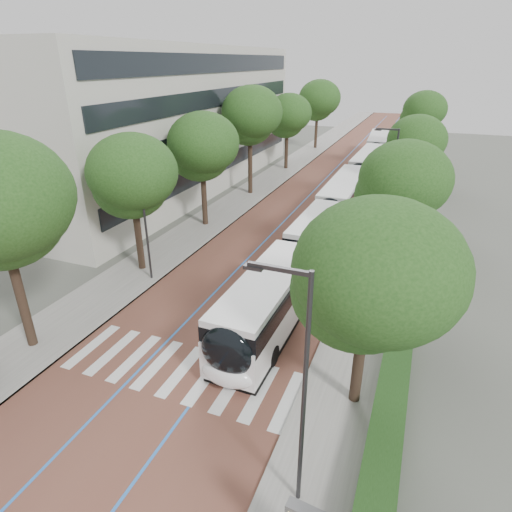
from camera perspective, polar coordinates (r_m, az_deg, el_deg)
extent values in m
plane|color=#51544C|center=(19.57, -11.97, -16.39)|extent=(160.00, 160.00, 0.00)
cube|color=brown|center=(54.21, 11.69, 10.66)|extent=(11.00, 140.00, 0.02)
cube|color=gray|center=(55.92, 4.00, 11.58)|extent=(4.00, 140.00, 0.12)
cube|color=gray|center=(53.48, 19.69, 9.60)|extent=(4.00, 140.00, 0.12)
cube|color=gray|center=(55.39, 5.90, 11.38)|extent=(0.20, 140.00, 0.14)
cube|color=gray|center=(53.56, 17.66, 9.90)|extent=(0.20, 140.00, 0.14)
cube|color=silver|center=(22.71, -21.02, -11.11)|extent=(0.55, 3.60, 0.01)
cube|color=silver|center=(21.98, -18.52, -11.99)|extent=(0.55, 3.60, 0.01)
cube|color=silver|center=(21.29, -15.84, -12.91)|extent=(0.55, 3.60, 0.01)
cube|color=silver|center=(20.66, -12.97, -13.86)|extent=(0.55, 3.60, 0.01)
cube|color=silver|center=(20.09, -9.91, -14.83)|extent=(0.55, 3.60, 0.01)
cube|color=silver|center=(19.58, -6.64, -15.81)|extent=(0.55, 3.60, 0.01)
cube|color=silver|center=(19.14, -3.18, -16.78)|extent=(0.55, 3.60, 0.01)
cube|color=silver|center=(18.77, 0.47, -17.73)|extent=(0.55, 3.60, 0.01)
cube|color=silver|center=(18.48, 4.29, -18.64)|extent=(0.55, 3.60, 0.01)
cube|color=blue|center=(54.49, 10.01, 10.88)|extent=(0.12, 126.00, 0.01)
cube|color=blue|center=(53.96, 13.38, 10.45)|extent=(0.12, 126.00, 0.01)
cube|color=#B6B4A9|center=(49.34, -14.45, 17.34)|extent=(18.00, 40.00, 14.00)
cube|color=black|center=(45.43, -4.31, 12.31)|extent=(0.12, 38.00, 1.60)
cube|color=black|center=(44.86, -4.44, 16.30)|extent=(0.12, 38.00, 1.60)
cube|color=black|center=(44.51, -4.58, 20.38)|extent=(0.12, 38.00, 1.60)
cube|color=black|center=(44.39, -4.72, 24.24)|extent=(0.12, 38.00, 1.60)
cube|color=#1B3B14|center=(17.05, 16.83, -22.21)|extent=(1.20, 14.00, 0.80)
cylinder|color=#2A2A2C|center=(12.56, 6.40, -18.50)|extent=(0.14, 0.14, 8.00)
cube|color=#2A2A2C|center=(10.50, 3.20, -1.75)|extent=(1.70, 0.12, 0.12)
cube|color=#2A2A2C|center=(10.75, -0.35, -1.53)|extent=(0.50, 0.20, 0.10)
cylinder|color=#2A2A2C|center=(35.07, 17.68, 9.39)|extent=(0.14, 0.14, 8.00)
cube|color=#2A2A2C|center=(34.39, 17.17, 15.85)|extent=(1.70, 0.12, 0.12)
cube|color=#2A2A2C|center=(34.47, 15.96, 15.87)|extent=(0.50, 0.20, 0.10)
cylinder|color=#2A2A2C|center=(26.39, -14.61, 4.92)|extent=(0.14, 0.14, 8.00)
cylinder|color=black|center=(22.71, -28.73, -5.33)|extent=(0.44, 0.44, 4.98)
cylinder|color=black|center=(28.62, -15.34, 2.14)|extent=(0.44, 0.44, 4.28)
ellipsoid|color=#1C4315|center=(27.43, -16.25, 9.65)|extent=(5.40, 5.40, 4.59)
cylinder|color=black|center=(35.71, -6.91, 7.46)|extent=(0.44, 0.44, 4.45)
ellipsoid|color=#1C4315|center=(34.74, -7.26, 13.84)|extent=(5.58, 5.58, 4.74)
cylinder|color=black|center=(44.33, -0.78, 11.62)|extent=(0.44, 0.44, 5.34)
ellipsoid|color=#1C4315|center=(43.49, -0.81, 17.87)|extent=(5.88, 5.88, 5.00)
cylinder|color=black|center=(55.47, 4.06, 13.75)|extent=(0.44, 0.44, 4.45)
ellipsoid|color=#1C4315|center=(54.85, 4.19, 17.91)|extent=(5.40, 5.40, 4.59)
cylinder|color=black|center=(69.68, 8.00, 16.00)|extent=(0.44, 0.44, 4.89)
ellipsoid|color=#1C4315|center=(69.17, 8.23, 19.64)|extent=(6.28, 6.28, 5.34)
cylinder|color=black|center=(17.64, 13.50, -13.61)|extent=(0.44, 0.44, 3.91)
ellipsoid|color=#1C4315|center=(15.73, 14.77, -3.34)|extent=(6.03, 6.03, 5.12)
cylinder|color=black|center=(28.06, 17.44, 1.25)|extent=(0.44, 0.44, 4.13)
ellipsoid|color=#1C4315|center=(26.87, 18.45, 8.60)|extent=(5.32, 5.32, 4.53)
cylinder|color=black|center=(41.35, 19.35, 8.44)|extent=(0.44, 0.44, 4.17)
ellipsoid|color=#1C4315|center=(40.54, 20.11, 13.56)|extent=(4.98, 4.98, 4.23)
cylinder|color=black|center=(56.89, 20.50, 12.80)|extent=(0.44, 0.44, 4.87)
ellipsoid|color=#1C4315|center=(56.26, 21.19, 17.19)|extent=(4.97, 4.97, 4.22)
cylinder|color=black|center=(25.56, 5.71, -0.72)|extent=(2.32, 0.94, 2.30)
cube|color=white|center=(21.53, 1.55, -7.38)|extent=(2.66, 9.40, 1.82)
cube|color=black|center=(20.95, 1.58, -4.74)|extent=(2.70, 9.22, 0.97)
cube|color=silver|center=(20.64, 1.60, -3.18)|extent=(2.61, 9.21, 0.31)
cube|color=black|center=(22.13, 1.52, -9.77)|extent=(2.60, 9.03, 0.35)
cube|color=white|center=(29.59, 8.16, 1.71)|extent=(2.63, 7.78, 1.82)
cube|color=black|center=(29.17, 8.29, 3.77)|extent=(2.67, 7.63, 0.97)
cube|color=silver|center=(28.95, 8.37, 4.95)|extent=(2.58, 7.63, 0.31)
cube|color=black|center=(30.02, 8.04, -0.20)|extent=(2.58, 7.47, 0.35)
ellipsoid|color=black|center=(17.69, -3.85, -12.53)|extent=(2.37, 1.14, 2.28)
ellipsoid|color=white|center=(18.37, -3.81, -15.45)|extent=(2.37, 1.04, 1.14)
cylinder|color=black|center=(20.61, -3.81, -11.63)|extent=(0.32, 1.01, 1.00)
cylinder|color=black|center=(19.89, 2.21, -13.13)|extent=(0.32, 1.01, 1.00)
cylinder|color=black|center=(31.63, 6.89, 1.84)|extent=(0.32, 1.01, 1.00)
cylinder|color=black|center=(31.17, 10.88, 1.20)|extent=(0.32, 1.01, 1.00)
cylinder|color=black|center=(24.74, 1.66, -4.84)|extent=(0.32, 1.01, 1.00)
cylinder|color=black|center=(24.14, 6.70, -5.82)|extent=(0.32, 1.01, 1.00)
cube|color=white|center=(39.30, 11.63, 7.27)|extent=(2.52, 12.00, 1.82)
cube|color=black|center=(38.99, 11.77, 8.87)|extent=(2.56, 11.76, 0.97)
cube|color=silver|center=(38.82, 11.85, 9.78)|extent=(2.47, 11.76, 0.31)
cube|color=black|center=(39.63, 11.49, 5.78)|extent=(2.47, 11.52, 0.35)
ellipsoid|color=black|center=(33.60, 9.82, 5.77)|extent=(2.35, 1.10, 2.28)
ellipsoid|color=white|center=(33.93, 9.66, 3.93)|extent=(2.35, 1.00, 1.14)
cylinder|color=black|center=(36.39, 8.69, 4.83)|extent=(0.30, 1.00, 1.00)
cylinder|color=black|center=(36.00, 12.19, 4.32)|extent=(0.30, 1.00, 1.00)
cylinder|color=black|center=(43.29, 11.03, 7.88)|extent=(0.30, 1.00, 1.00)
cylinder|color=black|center=(42.97, 14.00, 7.47)|extent=(0.30, 1.00, 1.00)
cube|color=white|center=(51.88, 14.69, 11.17)|extent=(2.72, 12.04, 1.82)
cube|color=black|center=(51.64, 14.82, 12.40)|extent=(2.76, 11.81, 0.97)
cube|color=silver|center=(51.51, 14.90, 13.09)|extent=(2.67, 11.80, 0.31)
cube|color=black|center=(52.13, 14.56, 10.01)|extent=(2.67, 11.56, 0.35)
ellipsoid|color=black|center=(46.07, 13.61, 10.59)|extent=(2.37, 1.14, 2.28)
ellipsoid|color=white|center=(46.30, 13.46, 9.22)|extent=(2.37, 1.04, 1.14)
cylinder|color=black|center=(48.76, 12.59, 9.63)|extent=(0.32, 1.01, 1.00)
cylinder|color=black|center=(48.44, 15.23, 9.25)|extent=(0.32, 1.01, 1.00)
cylinder|color=black|center=(55.87, 14.08, 11.36)|extent=(0.32, 1.01, 1.00)
cylinder|color=black|center=(55.59, 16.40, 11.04)|extent=(0.32, 1.01, 1.00)
cube|color=white|center=(64.54, 15.87, 13.59)|extent=(3.32, 12.14, 1.82)
cube|color=black|center=(64.35, 15.99, 14.58)|extent=(3.35, 11.91, 0.97)
cube|color=silver|center=(64.25, 16.06, 15.14)|extent=(3.26, 11.90, 0.31)
cube|color=black|center=(64.74, 15.76, 12.65)|extent=(3.24, 11.66, 0.35)
ellipsoid|color=black|center=(58.65, 15.64, 13.31)|extent=(2.42, 1.26, 2.28)
ellipsoid|color=white|center=(58.82, 15.51, 12.22)|extent=(2.41, 1.16, 1.14)
cylinder|color=black|center=(61.20, 14.53, 12.43)|extent=(0.37, 1.02, 1.00)
cylinder|color=black|center=(61.12, 16.68, 12.18)|extent=(0.37, 1.02, 1.00)
cylinder|color=black|center=(68.46, 15.01, 13.62)|extent=(0.37, 1.02, 1.00)
cylinder|color=black|center=(68.39, 16.94, 13.39)|extent=(0.37, 1.02, 1.00)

